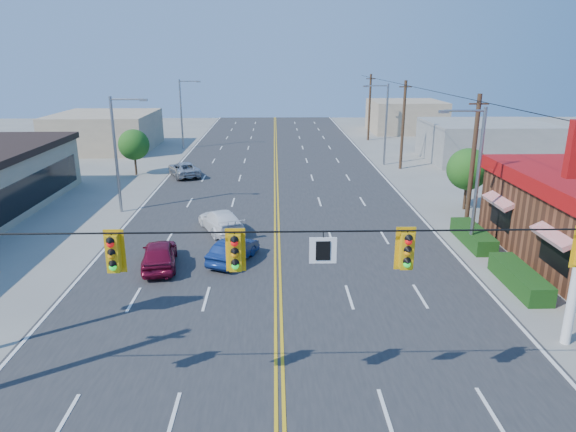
{
  "coord_description": "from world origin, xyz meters",
  "views": [
    {
      "loc": [
        -0.1,
        -13.08,
        10.53
      ],
      "look_at": [
        0.6,
        13.61,
        2.2
      ],
      "focal_mm": 32.0,
      "sensor_mm": 36.0,
      "label": 1
    }
  ],
  "objects_px": {
    "signal_span": "(275,270)",
    "car_silver": "(184,170)",
    "car_blue": "(233,252)",
    "car_white": "(221,222)",
    "car_magenta": "(159,255)"
  },
  "relations": [
    {
      "from": "car_white",
      "to": "car_magenta",
      "type": "bearing_deg",
      "value": 41.88
    },
    {
      "from": "car_blue",
      "to": "car_silver",
      "type": "distance_m",
      "value": 21.48
    },
    {
      "from": "car_blue",
      "to": "signal_span",
      "type": "bearing_deg",
      "value": 124.07
    },
    {
      "from": "car_silver",
      "to": "car_blue",
      "type": "bearing_deg",
      "value": 83.94
    },
    {
      "from": "car_magenta",
      "to": "car_blue",
      "type": "height_order",
      "value": "car_magenta"
    },
    {
      "from": "signal_span",
      "to": "car_blue",
      "type": "bearing_deg",
      "value": 100.13
    },
    {
      "from": "car_white",
      "to": "car_silver",
      "type": "relative_size",
      "value": 0.99
    },
    {
      "from": "car_magenta",
      "to": "car_blue",
      "type": "bearing_deg",
      "value": -178.94
    },
    {
      "from": "car_blue",
      "to": "car_silver",
      "type": "height_order",
      "value": "car_silver"
    },
    {
      "from": "car_magenta",
      "to": "car_silver",
      "type": "bearing_deg",
      "value": -92.55
    },
    {
      "from": "signal_span",
      "to": "car_silver",
      "type": "distance_m",
      "value": 34.28
    },
    {
      "from": "car_magenta",
      "to": "car_silver",
      "type": "relative_size",
      "value": 0.9
    },
    {
      "from": "car_magenta",
      "to": "car_blue",
      "type": "xyz_separation_m",
      "value": [
        3.76,
        0.65,
        -0.1
      ]
    },
    {
      "from": "car_magenta",
      "to": "car_white",
      "type": "bearing_deg",
      "value": -123.49
    },
    {
      "from": "car_blue",
      "to": "car_white",
      "type": "distance_m",
      "value": 5.14
    }
  ]
}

